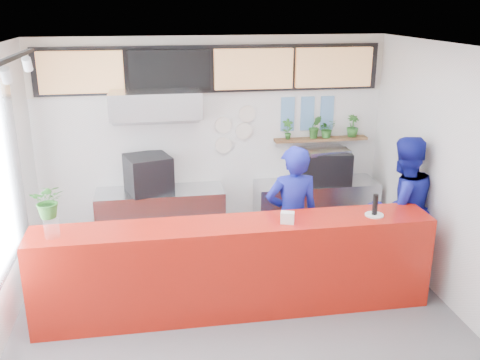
# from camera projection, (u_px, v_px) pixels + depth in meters

# --- Properties ---
(floor) EXTENTS (5.00, 5.00, 0.00)m
(floor) POSITION_uv_depth(u_px,v_px,m) (241.00, 329.00, 5.90)
(floor) COLOR slate
(floor) RESTS_ON ground
(ceiling) EXTENTS (5.00, 5.00, 0.00)m
(ceiling) POSITION_uv_depth(u_px,v_px,m) (242.00, 51.00, 4.95)
(ceiling) COLOR silver
(wall_back) EXTENTS (5.00, 0.00, 5.00)m
(wall_back) POSITION_uv_depth(u_px,v_px,m) (213.00, 142.00, 7.77)
(wall_back) COLOR white
(wall_back) RESTS_ON ground
(wall_right) EXTENTS (0.00, 5.00, 5.00)m
(wall_right) POSITION_uv_depth(u_px,v_px,m) (468.00, 189.00, 5.81)
(wall_right) COLOR white
(wall_right) RESTS_ON ground
(service_counter) EXTENTS (4.50, 0.60, 1.10)m
(service_counter) POSITION_uv_depth(u_px,v_px,m) (236.00, 267.00, 6.10)
(service_counter) COLOR #B0180C
(service_counter) RESTS_ON ground
(cream_band) EXTENTS (5.00, 0.02, 0.80)m
(cream_band) POSITION_uv_depth(u_px,v_px,m) (212.00, 65.00, 7.41)
(cream_band) COLOR beige
(cream_band) RESTS_ON wall_back
(prep_bench) EXTENTS (1.80, 0.60, 0.90)m
(prep_bench) POSITION_uv_depth(u_px,v_px,m) (161.00, 220.00, 7.69)
(prep_bench) COLOR #B2B5BA
(prep_bench) RESTS_ON ground
(panini_oven) EXTENTS (0.71, 0.71, 0.51)m
(panini_oven) POSITION_uv_depth(u_px,v_px,m) (148.00, 174.00, 7.45)
(panini_oven) COLOR black
(panini_oven) RESTS_ON prep_bench
(extraction_hood) EXTENTS (1.20, 0.70, 0.35)m
(extraction_hood) POSITION_uv_depth(u_px,v_px,m) (156.00, 103.00, 7.11)
(extraction_hood) COLOR #B2B5BA
(extraction_hood) RESTS_ON ceiling
(hood_lip) EXTENTS (1.20, 0.69, 0.31)m
(hood_lip) POSITION_uv_depth(u_px,v_px,m) (156.00, 118.00, 7.17)
(hood_lip) COLOR #B2B5BA
(hood_lip) RESTS_ON ceiling
(right_bench) EXTENTS (1.80, 0.60, 0.90)m
(right_bench) POSITION_uv_depth(u_px,v_px,m) (315.00, 210.00, 8.05)
(right_bench) COLOR #B2B5BA
(right_bench) RESTS_ON ground
(espresso_machine) EXTENTS (0.79, 0.61, 0.47)m
(espresso_machine) POSITION_uv_depth(u_px,v_px,m) (324.00, 167.00, 7.85)
(espresso_machine) COLOR black
(espresso_machine) RESTS_ON right_bench
(espresso_tray) EXTENTS (0.67, 0.49, 0.06)m
(espresso_tray) POSITION_uv_depth(u_px,v_px,m) (325.00, 150.00, 7.77)
(espresso_tray) COLOR #B2B4BA
(espresso_tray) RESTS_ON espresso_machine
(herb_shelf) EXTENTS (1.40, 0.18, 0.04)m
(herb_shelf) POSITION_uv_depth(u_px,v_px,m) (321.00, 139.00, 7.92)
(herb_shelf) COLOR brown
(herb_shelf) RESTS_ON wall_back
(menu_board_far_left) EXTENTS (1.10, 0.10, 0.55)m
(menu_board_far_left) POSITION_uv_depth(u_px,v_px,m) (81.00, 72.00, 7.05)
(menu_board_far_left) COLOR tan
(menu_board_far_left) RESTS_ON wall_back
(menu_board_mid_left) EXTENTS (1.10, 0.10, 0.55)m
(menu_board_mid_left) POSITION_uv_depth(u_px,v_px,m) (169.00, 71.00, 7.23)
(menu_board_mid_left) COLOR black
(menu_board_mid_left) RESTS_ON wall_back
(menu_board_mid_right) EXTENTS (1.10, 0.10, 0.55)m
(menu_board_mid_right) POSITION_uv_depth(u_px,v_px,m) (254.00, 69.00, 7.41)
(menu_board_mid_right) COLOR tan
(menu_board_mid_right) RESTS_ON wall_back
(menu_board_far_right) EXTENTS (1.10, 0.10, 0.55)m
(menu_board_far_right) POSITION_uv_depth(u_px,v_px,m) (334.00, 67.00, 7.59)
(menu_board_far_right) COLOR tan
(menu_board_far_right) RESTS_ON wall_back
(soffit) EXTENTS (4.80, 0.04, 0.65)m
(soffit) POSITION_uv_depth(u_px,v_px,m) (212.00, 69.00, 7.40)
(soffit) COLOR black
(soffit) RESTS_ON wall_back
(track_rail) EXTENTS (0.05, 2.40, 0.04)m
(track_rail) POSITION_uv_depth(u_px,v_px,m) (4.00, 61.00, 4.65)
(track_rail) COLOR black
(track_rail) RESTS_ON ceiling
(dec_plate_a) EXTENTS (0.24, 0.03, 0.24)m
(dec_plate_a) POSITION_uv_depth(u_px,v_px,m) (223.00, 125.00, 7.68)
(dec_plate_a) COLOR silver
(dec_plate_a) RESTS_ON wall_back
(dec_plate_b) EXTENTS (0.24, 0.03, 0.24)m
(dec_plate_b) POSITION_uv_depth(u_px,v_px,m) (244.00, 131.00, 7.76)
(dec_plate_b) COLOR silver
(dec_plate_b) RESTS_ON wall_back
(dec_plate_c) EXTENTS (0.24, 0.03, 0.24)m
(dec_plate_c) POSITION_uv_depth(u_px,v_px,m) (224.00, 145.00, 7.78)
(dec_plate_c) COLOR silver
(dec_plate_c) RESTS_ON wall_back
(dec_plate_d) EXTENTS (0.24, 0.03, 0.24)m
(dec_plate_d) POSITION_uv_depth(u_px,v_px,m) (247.00, 114.00, 7.69)
(dec_plate_d) COLOR silver
(dec_plate_d) RESTS_ON wall_back
(photo_frame_a) EXTENTS (0.20, 0.02, 0.25)m
(photo_frame_a) POSITION_uv_depth(u_px,v_px,m) (288.00, 106.00, 7.76)
(photo_frame_a) COLOR #598CBF
(photo_frame_a) RESTS_ON wall_back
(photo_frame_b) EXTENTS (0.20, 0.02, 0.25)m
(photo_frame_b) POSITION_uv_depth(u_px,v_px,m) (308.00, 105.00, 7.81)
(photo_frame_b) COLOR #598CBF
(photo_frame_b) RESTS_ON wall_back
(photo_frame_c) EXTENTS (0.20, 0.02, 0.25)m
(photo_frame_c) POSITION_uv_depth(u_px,v_px,m) (327.00, 105.00, 7.85)
(photo_frame_c) COLOR #598CBF
(photo_frame_c) RESTS_ON wall_back
(photo_frame_d) EXTENTS (0.20, 0.02, 0.25)m
(photo_frame_d) POSITION_uv_depth(u_px,v_px,m) (287.00, 123.00, 7.84)
(photo_frame_d) COLOR #598CBF
(photo_frame_d) RESTS_ON wall_back
(photo_frame_e) EXTENTS (0.20, 0.02, 0.25)m
(photo_frame_e) POSITION_uv_depth(u_px,v_px,m) (307.00, 122.00, 7.89)
(photo_frame_e) COLOR #598CBF
(photo_frame_e) RESTS_ON wall_back
(photo_frame_f) EXTENTS (0.20, 0.02, 0.25)m
(photo_frame_f) POSITION_uv_depth(u_px,v_px,m) (327.00, 121.00, 7.93)
(photo_frame_f) COLOR #598CBF
(photo_frame_f) RESTS_ON wall_back
(staff_center) EXTENTS (0.67, 0.44, 1.83)m
(staff_center) POSITION_uv_depth(u_px,v_px,m) (292.00, 218.00, 6.56)
(staff_center) COLOR navy
(staff_center) RESTS_ON ground
(staff_right) EXTENTS (1.00, 0.83, 1.88)m
(staff_right) POSITION_uv_depth(u_px,v_px,m) (401.00, 208.00, 6.79)
(staff_right) COLOR navy
(staff_right) RESTS_ON ground
(herb_a) EXTENTS (0.18, 0.14, 0.30)m
(herb_a) POSITION_uv_depth(u_px,v_px,m) (288.00, 129.00, 7.79)
(herb_a) COLOR #2B6623
(herb_a) RESTS_ON herb_shelf
(herb_b) EXTENTS (0.20, 0.17, 0.34)m
(herb_b) POSITION_uv_depth(u_px,v_px,m) (315.00, 127.00, 7.85)
(herb_b) COLOR #2B6623
(herb_b) RESTS_ON herb_shelf
(herb_c) EXTENTS (0.29, 0.26, 0.27)m
(herb_c) POSITION_uv_depth(u_px,v_px,m) (327.00, 129.00, 7.89)
(herb_c) COLOR #2B6623
(herb_c) RESTS_ON herb_shelf
(herb_d) EXTENTS (0.21, 0.20, 0.32)m
(herb_d) POSITION_uv_depth(u_px,v_px,m) (353.00, 126.00, 7.94)
(herb_d) COLOR #2B6623
(herb_d) RESTS_ON herb_shelf
(glass_vase) EXTENTS (0.19, 0.19, 0.19)m
(glass_vase) POSITION_uv_depth(u_px,v_px,m) (52.00, 228.00, 5.55)
(glass_vase) COLOR silver
(glass_vase) RESTS_ON service_counter
(basil_vase) EXTENTS (0.33, 0.29, 0.37)m
(basil_vase) POSITION_uv_depth(u_px,v_px,m) (48.00, 201.00, 5.45)
(basil_vase) COLOR #2B6623
(basil_vase) RESTS_ON glass_vase
(napkin_holder) EXTENTS (0.17, 0.13, 0.13)m
(napkin_holder) POSITION_uv_depth(u_px,v_px,m) (287.00, 218.00, 5.91)
(napkin_holder) COLOR white
(napkin_holder) RESTS_ON service_counter
(white_plate) EXTENTS (0.25, 0.25, 0.02)m
(white_plate) POSITION_uv_depth(u_px,v_px,m) (374.00, 215.00, 6.13)
(white_plate) COLOR white
(white_plate) RESTS_ON service_counter
(pepper_mill) EXTENTS (0.08, 0.08, 0.24)m
(pepper_mill) POSITION_uv_depth(u_px,v_px,m) (375.00, 204.00, 6.09)
(pepper_mill) COLOR black
(pepper_mill) RESTS_ON white_plate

